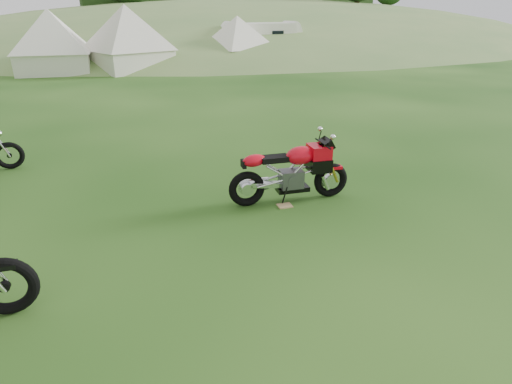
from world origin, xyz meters
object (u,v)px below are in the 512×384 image
sport_motorcycle (290,168)px  tent_mid (128,41)px  tent_left (53,43)px  caravan (261,42)px  tent_right (238,41)px  plywood_board (285,206)px

sport_motorcycle → tent_mid: 17.81m
sport_motorcycle → tent_left: size_ratio=0.59×
tent_mid → caravan: bearing=-8.6°
tent_left → caravan: 11.57m
tent_mid → tent_right: 6.02m
tent_right → caravan: bearing=17.4°
tent_left → tent_right: 9.52m
tent_right → tent_left: bearing=161.0°
tent_mid → sport_motorcycle: bearing=-109.8°
tent_left → caravan: tent_left is taller
plywood_board → tent_right: bearing=62.4°
sport_motorcycle → plywood_board: 0.62m
sport_motorcycle → tent_left: 18.81m
sport_motorcycle → tent_left: (-0.63, 18.78, 0.84)m
tent_mid → caravan: size_ratio=0.71×
tent_left → tent_mid: (3.35, -1.20, 0.05)m
sport_motorcycle → tent_mid: bearing=98.0°
tent_left → tent_right: bearing=4.3°
sport_motorcycle → caravan: caravan is taller
plywood_board → tent_right: tent_right is taller
tent_mid → caravan: 8.20m
tent_right → caravan: 2.43m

